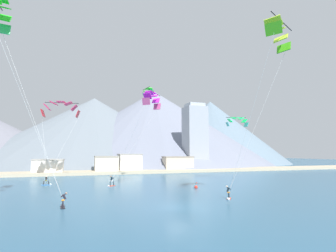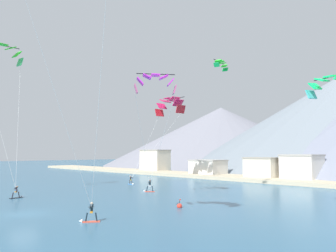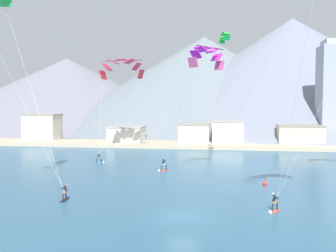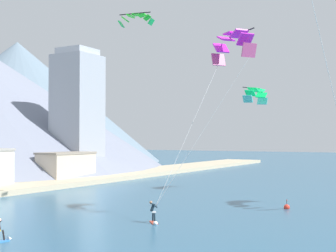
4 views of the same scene
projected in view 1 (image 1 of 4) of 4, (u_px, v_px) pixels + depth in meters
ground_plane at (179, 207)px, 27.53m from camera, size 400.00×400.00×0.00m
kitesurfer_near_lead at (111, 183)px, 44.71m from camera, size 1.56×1.46×1.82m
kitesurfer_near_trail at (63, 203)px, 27.32m from camera, size 0.67×1.77×1.63m
kitesurfer_mid_center at (47, 183)px, 46.20m from camera, size 1.78×0.67×1.63m
kitesurfer_far_left at (228, 195)px, 32.12m from camera, size 1.35×1.64×1.68m
parafoil_kite_near_lead at (152, 99)px, 44.08m from camera, size 7.89×6.77×14.39m
parafoil_kite_mid_center at (61, 107)px, 56.32m from camera, size 7.93×10.03×15.43m
parafoil_kite_far_left at (277, 32)px, 30.82m from camera, size 7.03×7.76×19.75m
parafoil_kite_distant_high_outer at (148, 90)px, 55.90m from camera, size 1.66×3.83×1.27m
parafoil_kite_distant_low_drift at (237, 120)px, 54.60m from camera, size 4.79×1.92×2.07m
race_marker_buoy at (196, 187)px, 42.17m from camera, size 0.56×0.56×1.02m
shoreline_strip at (118, 172)px, 73.22m from camera, size 180.00×10.00×0.70m
shore_building_harbour_front at (106, 164)px, 73.49m from camera, size 6.60×5.01×4.77m
shore_building_quay_east at (178, 164)px, 81.25m from camera, size 9.31×4.59×4.56m
shore_building_quay_west at (129, 163)px, 78.50m from camera, size 6.69×6.96×5.38m
shore_building_old_town at (48, 167)px, 69.68m from camera, size 7.69×6.24×4.01m
highrise_tower at (195, 137)px, 89.30m from camera, size 7.00×7.00×22.51m
mountain_peak_central_summit at (94, 131)px, 130.70m from camera, size 113.54×113.54×33.15m
mountain_peak_east_shoulder at (210, 132)px, 149.64m from camera, size 83.99×83.99×35.20m
mountain_peak_far_spur at (154, 127)px, 136.35m from camera, size 116.98×116.98×37.90m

